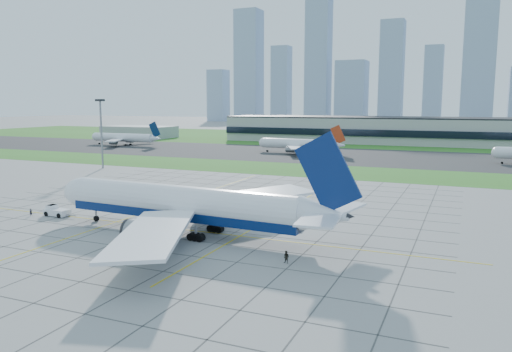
{
  "coord_description": "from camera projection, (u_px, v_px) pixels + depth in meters",
  "views": [
    {
      "loc": [
        55.71,
        -82.39,
        24.14
      ],
      "look_at": [
        9.55,
        25.1,
        7.0
      ],
      "focal_mm": 35.0,
      "sensor_mm": 36.0,
      "label": 1
    }
  ],
  "objects": [
    {
      "name": "pushback_tug",
      "position": [
        56.0,
        211.0,
        107.59
      ],
      "size": [
        8.36,
        3.18,
        2.31
      ],
      "rotation": [
        0.0,
        0.0,
        -0.05
      ],
      "color": "white",
      "rests_on": "ground"
    },
    {
      "name": "terminal",
      "position": [
        441.0,
        131.0,
        292.38
      ],
      "size": [
        260.0,
        43.0,
        15.8
      ],
      "color": "#B7B7B2",
      "rests_on": "ground"
    },
    {
      "name": "grass_far",
      "position": [
        379.0,
        140.0,
        331.99
      ],
      "size": [
        700.0,
        145.0,
        0.04
      ],
      "primitive_type": "cube",
      "color": "#326A1E",
      "rests_on": "ground"
    },
    {
      "name": "crew_far",
      "position": [
        286.0,
        257.0,
        75.63
      ],
      "size": [
        1.1,
        0.95,
        1.96
      ],
      "primitive_type": "imported",
      "rotation": [
        0.0,
        0.0,
        -0.24
      ],
      "color": "black",
      "rests_on": "ground"
    },
    {
      "name": "airliner",
      "position": [
        184.0,
        205.0,
        92.47
      ],
      "size": [
        62.92,
        63.64,
        19.79
      ],
      "rotation": [
        0.0,
        0.0,
        -0.05
      ],
      "color": "white",
      "rests_on": "ground"
    },
    {
      "name": "distant_jet_0",
      "position": [
        124.0,
        138.0,
        287.08
      ],
      "size": [
        45.16,
        42.66,
        14.08
      ],
      "color": "white",
      "rests_on": "ground"
    },
    {
      "name": "apron_markings",
      "position": [
        193.0,
        213.0,
        110.07
      ],
      "size": [
        120.0,
        130.0,
        0.03
      ],
      "color": "#474744",
      "rests_on": "ground"
    },
    {
      "name": "distant_jet_1",
      "position": [
        299.0,
        144.0,
        242.48
      ],
      "size": [
        41.5,
        42.66,
        14.08
      ],
      "color": "white",
      "rests_on": "ground"
    },
    {
      "name": "asphalt_taxiway",
      "position": [
        339.0,
        155.0,
        231.98
      ],
      "size": [
        700.0,
        75.0,
        0.04
      ],
      "primitive_type": "cube",
      "color": "#383838",
      "rests_on": "ground"
    },
    {
      "name": "crew_near",
      "position": [
        31.0,
        212.0,
        107.53
      ],
      "size": [
        0.63,
        0.7,
        1.61
      ],
      "primitive_type": "imported",
      "rotation": [
        0.0,
        0.0,
        1.04
      ],
      "color": "black",
      "rests_on": "ground"
    },
    {
      "name": "service_block",
      "position": [
        139.0,
        132.0,
        352.96
      ],
      "size": [
        50.0,
        25.0,
        8.0
      ],
      "primitive_type": "cube",
      "color": "#B7B7B2",
      "rests_on": "ground"
    },
    {
      "name": "grass_median",
      "position": [
        302.0,
        170.0,
        181.98
      ],
      "size": [
        700.0,
        35.0,
        0.04
      ],
      "primitive_type": "cube",
      "color": "#326A1E",
      "rests_on": "ground"
    },
    {
      "name": "city_skyline",
      "position": [
        412.0,
        72.0,
        567.75
      ],
      "size": [
        523.0,
        32.4,
        160.0
      ],
      "color": "#97ADC6",
      "rests_on": "ground"
    },
    {
      "name": "light_mast",
      "position": [
        101.0,
        125.0,
        184.23
      ],
      "size": [
        2.5,
        2.5,
        25.6
      ],
      "color": "gray",
      "rests_on": "ground"
    },
    {
      "name": "ground",
      "position": [
        163.0,
        224.0,
        100.15
      ],
      "size": [
        1400.0,
        1400.0,
        0.0
      ],
      "primitive_type": "plane",
      "color": "gray",
      "rests_on": "ground"
    }
  ]
}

